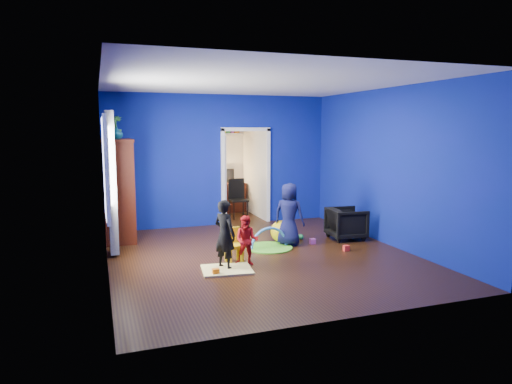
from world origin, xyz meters
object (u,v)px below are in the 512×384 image
object	(u,v)px
kid_chair	(234,247)
study_desk	(228,197)
armchair	(346,223)
child_black	(225,235)
crt_tv	(120,188)
folding_chair	(239,200)
vase	(117,133)
toddler_red	(247,240)
play_mat	(269,248)
tv_armoire	(118,190)
child_navy	(289,214)
hopper_ball	(281,231)

from	to	relation	value
kid_chair	study_desk	world-z (taller)	study_desk
armchair	child_black	world-z (taller)	child_black
armchair	kid_chair	bearing A→B (deg)	112.46
crt_tv	folding_chair	world-z (taller)	crt_tv
vase	study_desk	world-z (taller)	vase
toddler_red	crt_tv	bearing A→B (deg)	153.26
study_desk	folding_chair	world-z (taller)	folding_chair
toddler_red	folding_chair	xyz separation A→B (m)	(1.00, 3.68, 0.06)
kid_chair	play_mat	world-z (taller)	kid_chair
crt_tv	study_desk	xyz separation A→B (m)	(2.78, 2.23, -0.65)
kid_chair	folding_chair	bearing A→B (deg)	57.14
tv_armoire	kid_chair	bearing A→B (deg)	-52.97
child_navy	hopper_ball	xyz separation A→B (m)	(-0.05, 0.25, -0.37)
play_mat	folding_chair	size ratio (longest dim) A/B	0.91
study_desk	kid_chair	bearing A→B (deg)	-104.52
tv_armoire	study_desk	bearing A→B (deg)	38.28
armchair	child_black	bearing A→B (deg)	116.53
kid_chair	child_navy	bearing A→B (deg)	14.97
kid_chair	study_desk	distance (m)	4.59
child_black	child_navy	world-z (taller)	child_navy
child_navy	play_mat	distance (m)	0.72
kid_chair	armchair	bearing A→B (deg)	2.74
armchair	kid_chair	world-z (taller)	armchair
crt_tv	hopper_ball	distance (m)	3.22
child_black	hopper_ball	world-z (taller)	child_black
tv_armoire	folding_chair	world-z (taller)	tv_armoire
tv_armoire	play_mat	size ratio (longest dim) A/B	2.33
vase	kid_chair	world-z (taller)	vase
tv_armoire	crt_tv	world-z (taller)	tv_armoire
study_desk	folding_chair	size ratio (longest dim) A/B	0.96
crt_tv	play_mat	world-z (taller)	crt_tv
crt_tv	toddler_red	bearing A→B (deg)	-53.60
tv_armoire	kid_chair	distance (m)	2.87
armchair	vase	xyz separation A→B (m)	(-4.21, 1.12, 1.76)
child_black	play_mat	bearing A→B (deg)	-81.14
hopper_ball	folding_chair	size ratio (longest dim) A/B	0.45
child_navy	armchair	bearing A→B (deg)	-133.86
vase	tv_armoire	size ratio (longest dim) A/B	0.12
armchair	study_desk	distance (m)	3.90
folding_chair	vase	bearing A→B (deg)	-150.96
play_mat	folding_chair	world-z (taller)	folding_chair
kid_chair	study_desk	bearing A→B (deg)	60.91
hopper_ball	kid_chair	distance (m)	1.57
tv_armoire	study_desk	xyz separation A→B (m)	(2.82, 2.23, -0.60)
child_navy	folding_chair	world-z (taller)	child_navy
hopper_ball	kid_chair	world-z (taller)	kid_chair
tv_armoire	hopper_ball	bearing A→B (deg)	-23.12
toddler_red	child_navy	bearing A→B (deg)	66.16
kid_chair	play_mat	size ratio (longest dim) A/B	0.60
toddler_red	tv_armoire	size ratio (longest dim) A/B	0.41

